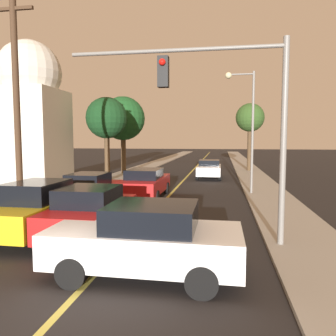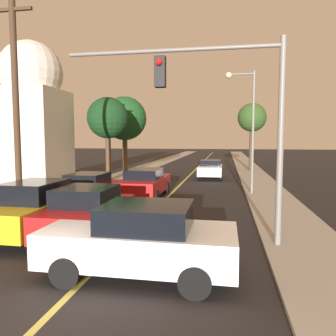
% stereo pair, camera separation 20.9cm
% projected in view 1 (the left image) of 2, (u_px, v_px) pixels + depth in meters
% --- Properties ---
extents(ground_plane, '(200.00, 200.00, 0.00)m').
position_uv_depth(ground_plane, '(62.00, 310.00, 6.07)').
color(ground_plane, black).
extents(road_surface, '(8.43, 80.00, 0.01)m').
position_uv_depth(road_surface, '(199.00, 164.00, 41.45)').
color(road_surface, black).
rests_on(road_surface, ground).
extents(sidewalk_left, '(2.50, 80.00, 0.12)m').
position_uv_depth(sidewalk_left, '(156.00, 163.00, 42.33)').
color(sidewalk_left, '#9E998E').
rests_on(sidewalk_left, ground).
extents(sidewalk_right, '(2.50, 80.00, 0.12)m').
position_uv_depth(sidewalk_right, '(243.00, 164.00, 40.56)').
color(sidewalk_right, '#9E998E').
rests_on(sidewalk_right, ground).
extents(car_near_lane_front, '(2.00, 4.05, 1.68)m').
position_uv_depth(car_near_lane_front, '(91.00, 213.00, 10.36)').
color(car_near_lane_front, red).
rests_on(car_near_lane_front, ground).
extents(car_near_lane_second, '(2.05, 4.88, 1.58)m').
position_uv_depth(car_near_lane_second, '(145.00, 183.00, 17.68)').
color(car_near_lane_second, red).
rests_on(car_near_lane_second, ground).
extents(car_outer_lane_front, '(1.87, 4.58, 1.79)m').
position_uv_depth(car_outer_lane_front, '(40.00, 208.00, 10.83)').
color(car_outer_lane_front, gold).
rests_on(car_outer_lane_front, ground).
extents(car_outer_lane_second, '(1.88, 4.20, 1.63)m').
position_uv_depth(car_outer_lane_second, '(90.00, 190.00, 14.94)').
color(car_outer_lane_second, red).
rests_on(car_outer_lane_second, ground).
extents(car_far_oncoming, '(1.94, 4.20, 1.49)m').
position_uv_depth(car_far_oncoming, '(209.00, 169.00, 26.30)').
color(car_far_oncoming, white).
rests_on(car_far_oncoming, ground).
extents(car_crossing_right, '(4.44, 2.11, 1.69)m').
position_uv_depth(car_crossing_right, '(146.00, 239.00, 7.58)').
color(car_crossing_right, white).
rests_on(car_crossing_right, ground).
extents(traffic_signal_mast, '(6.41, 0.42, 5.90)m').
position_uv_depth(traffic_signal_mast, '(227.00, 102.00, 9.47)').
color(traffic_signal_mast, slate).
rests_on(traffic_signal_mast, ground).
extents(streetlamp_right, '(1.63, 0.36, 6.79)m').
position_uv_depth(streetlamp_right, '(246.00, 116.00, 18.29)').
color(streetlamp_right, slate).
rests_on(streetlamp_right, ground).
extents(utility_pole_left, '(1.60, 0.24, 8.45)m').
position_uv_depth(utility_pole_left, '(17.00, 104.00, 12.39)').
color(utility_pole_left, '#422D1E').
rests_on(utility_pole_left, ground).
extents(tree_left_near, '(3.89, 3.89, 6.83)m').
position_uv_depth(tree_left_near, '(123.00, 119.00, 29.15)').
color(tree_left_near, '#4C3823').
rests_on(tree_left_near, ground).
extents(tree_left_far, '(3.04, 3.04, 6.13)m').
position_uv_depth(tree_left_far, '(107.00, 119.00, 24.12)').
color(tree_left_far, '#4C3823').
rests_on(tree_left_far, ground).
extents(tree_right_near, '(2.73, 2.73, 6.49)m').
position_uv_depth(tree_right_near, '(250.00, 119.00, 31.48)').
color(tree_right_near, '#4C3823').
rests_on(tree_right_near, ground).
extents(domed_building_left, '(4.11, 4.11, 9.62)m').
position_uv_depth(domed_building_left, '(31.00, 112.00, 21.79)').
color(domed_building_left, beige).
rests_on(domed_building_left, ground).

